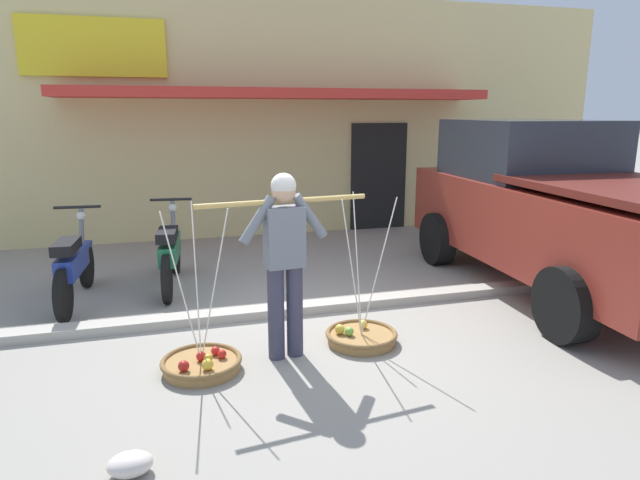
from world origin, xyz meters
name	(u,v)px	position (x,y,z in m)	size (l,w,h in m)	color
ground_plane	(317,336)	(0.00, 0.00, 0.00)	(90.00, 90.00, 0.00)	gray
sidewalk_curb	(300,308)	(0.00, 0.70, 0.05)	(20.00, 0.24, 0.10)	#AEA89C
fruit_vendor	(285,254)	(-0.40, -0.36, 0.98)	(1.55, 0.24, 1.70)	#38384C
fruit_basket_left_side	(361,336)	(0.37, -0.26, 0.07)	(0.70, 0.70, 1.45)	#9E7542
fruit_basket_right_side	(202,363)	(-1.17, -0.45, 0.07)	(0.70, 0.70, 1.45)	#9E7542
motorcycle_nearest_shop	(74,266)	(-2.46, 1.73, 0.45)	(0.54, 1.82, 1.09)	black
motorcycle_second_in_row	(171,253)	(-1.37, 2.03, 0.45)	(0.54, 1.82, 1.09)	black
parked_truck	(555,207)	(3.33, 0.77, 1.03)	(2.35, 4.79, 2.10)	maroon
storefront_building	(254,117)	(0.60, 7.28, 2.10)	(13.00, 6.00, 4.20)	#DBC684
plastic_litter_bag	(130,464)	(-1.70, -1.76, 0.07)	(0.28, 0.22, 0.14)	silver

